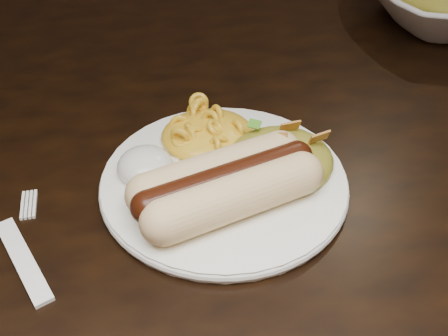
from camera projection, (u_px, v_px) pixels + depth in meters
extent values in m
cube|color=black|center=(164.00, 159.00, 0.55)|extent=(1.60, 0.90, 0.04)
cylinder|color=white|center=(224.00, 181.00, 0.48)|extent=(0.25, 0.25, 0.01)
cylinder|color=#FFD592|center=(230.00, 197.00, 0.43)|extent=(0.13, 0.07, 0.04)
cylinder|color=#FFD592|center=(222.00, 172.00, 0.46)|extent=(0.13, 0.07, 0.04)
cylinder|color=#481908|center=(226.00, 181.00, 0.44)|extent=(0.14, 0.06, 0.03)
ellipsoid|color=yellow|center=(208.00, 124.00, 0.51)|extent=(0.09, 0.09, 0.04)
ellipsoid|color=white|center=(145.00, 160.00, 0.47)|extent=(0.06, 0.06, 0.03)
ellipsoid|color=orange|center=(280.00, 155.00, 0.48)|extent=(0.10, 0.10, 0.04)
cube|color=white|center=(23.00, 260.00, 0.42)|extent=(0.08, 0.16, 0.00)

